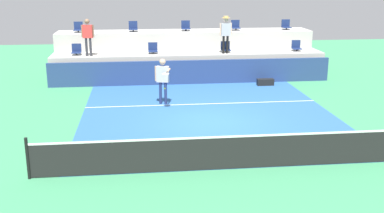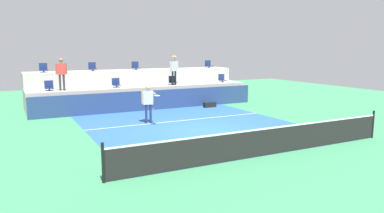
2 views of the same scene
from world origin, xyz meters
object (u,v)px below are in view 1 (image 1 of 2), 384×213
Objects in this scene: stadium_chair_lower_right at (226,48)px; spectator_with_hat at (226,31)px; stadium_chair_upper_far_right at (286,25)px; tennis_ball at (165,88)px; tennis_player at (163,76)px; spectator_leaning_on_rail at (88,34)px; stadium_chair_lower_far_left at (76,50)px; stadium_chair_upper_center at (186,27)px; stadium_chair_upper_far_left at (78,28)px; stadium_chair_lower_far_right at (296,46)px; stadium_chair_lower_left at (153,49)px; stadium_chair_upper_left at (133,27)px; equipment_bag at (265,82)px; stadium_chair_upper_right at (236,26)px.

stadium_chair_lower_right is 0.29× the size of spectator_with_hat.
tennis_ball is at bearing -134.42° from stadium_chair_upper_far_right.
tennis_player is 5.45m from spectator_leaning_on_rail.
stadium_chair_upper_center reaches higher than stadium_chair_lower_far_left.
stadium_chair_upper_far_left is at bearing 107.12° from spectator_leaning_on_rail.
tennis_player is at bearing -136.74° from stadium_chair_upper_far_right.
stadium_chair_lower_far_right is 1.00× the size of stadium_chair_upper_far_right.
stadium_chair_upper_far_right is 9.49m from tennis_player.
stadium_chair_upper_center is at bearing 45.59° from stadium_chair_lower_left.
equipment_bag is (5.95, -3.74, -2.16)m from stadium_chair_upper_left.
stadium_chair_lower_right is at bearing -14.11° from stadium_chair_upper_far_left.
stadium_chair_lower_far_left is 7.65× the size of tennis_ball.
stadium_chair_upper_center is at bearing 0.00° from stadium_chair_upper_far_left.
tennis_ball is (3.82, -5.16, -0.71)m from stadium_chair_lower_far_left.
stadium_chair_lower_right and stadium_chair_lower_far_right have the same top height.
spectator_with_hat is at bearing -173.97° from stadium_chair_lower_far_right.
stadium_chair_lower_left is 4.67m from tennis_player.
stadium_chair_upper_center is at bearing 127.47° from spectator_with_hat.
stadium_chair_lower_far_left reaches higher than tennis_ball.
stadium_chair_upper_far_left is at bearing 156.69° from equipment_bag.
stadium_chair_upper_left is 0.68× the size of equipment_bag.
tennis_player is at bearing -53.31° from spectator_leaning_on_rail.
stadium_chair_upper_left and stadium_chair_upper_center have the same top height.
stadium_chair_upper_left is (-4.44, 1.80, 0.85)m from stadium_chair_lower_right.
stadium_chair_upper_far_right is at bearing 9.60° from stadium_chair_lower_far_left.
spectator_with_hat reaches higher than equipment_bag.
stadium_chair_lower_far_left is at bearing 147.56° from spectator_leaning_on_rail.
stadium_chair_upper_center is (5.41, 0.00, 0.00)m from stadium_chair_upper_far_left.
tennis_ball is (-3.27, -5.16, -0.71)m from stadium_chair_lower_right.
stadium_chair_lower_left and stadium_chair_lower_far_right have the same top height.
tennis_player is (-4.16, -6.45, -1.21)m from stadium_chair_upper_right.
stadium_chair_lower_far_right is 10.90m from stadium_chair_upper_far_left.
stadium_chair_upper_far_right reaches higher than stadium_chair_lower_right.
stadium_chair_lower_left is 3.52m from stadium_chair_lower_right.
stadium_chair_upper_far_left is 0.68× the size of equipment_bag.
stadium_chair_upper_right is 1.00× the size of stadium_chair_upper_far_right.
stadium_chair_upper_far_right is at bearing 0.00° from stadium_chair_upper_left.
stadium_chair_upper_far_right is (7.98, 0.00, 0.00)m from stadium_chair_upper_left.
stadium_chair_lower_far_left is 1.00× the size of stadium_chair_lower_far_right.
stadium_chair_upper_far_left is 1.00× the size of stadium_chair_upper_far_right.
spectator_leaning_on_rail is 2.23× the size of equipment_bag.
tennis_ball is 0.09× the size of equipment_bag.
tennis_player is 1.01× the size of spectator_with_hat.
stadium_chair_upper_center is 1.00× the size of stadium_chair_upper_far_right.
stadium_chair_upper_right reaches higher than tennis_player.
stadium_chair_upper_far_left is at bearing 180.00° from stadium_chair_upper_right.
stadium_chair_lower_right is at bearing 127.97° from equipment_bag.
stadium_chair_lower_far_right is 1.99m from stadium_chair_upper_far_right.
stadium_chair_upper_far_left is 0.31× the size of spectator_leaning_on_rail.
stadium_chair_lower_left is 3.10m from spectator_leaning_on_rail.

